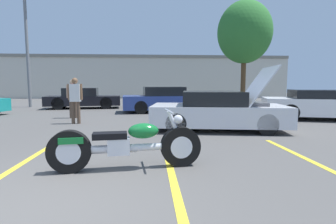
{
  "coord_description": "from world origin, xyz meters",
  "views": [
    {
      "loc": [
        1.46,
        -2.9,
        1.42
      ],
      "look_at": [
        1.87,
        2.97,
        0.8
      ],
      "focal_mm": 28.0,
      "sensor_mm": 36.0,
      "label": 1
    }
  ],
  "objects": [
    {
      "name": "tree_background",
      "position": [
        7.65,
        14.22,
        4.78
      ],
      "size": [
        3.51,
        3.51,
        6.82
      ],
      "color": "brown",
      "rests_on": "ground"
    },
    {
      "name": "parked_car_mid_right_row",
      "position": [
        2.31,
        10.57,
        0.61
      ],
      "size": [
        4.65,
        2.2,
        1.29
      ],
      "rotation": [
        0.0,
        0.0,
        0.09
      ],
      "color": "navy",
      "rests_on": "ground"
    },
    {
      "name": "parking_stripe_middle",
      "position": [
        1.8,
        1.0,
        0.0
      ],
      "size": [
        0.12,
        4.94,
        0.01
      ],
      "primitive_type": "cube",
      "color": "yellow",
      "rests_on": "ground"
    },
    {
      "name": "parking_stripe_back",
      "position": [
        4.44,
        1.0,
        0.0
      ],
      "size": [
        0.12,
        4.94,
        0.01
      ],
      "primitive_type": "cube",
      "color": "yellow",
      "rests_on": "ground"
    },
    {
      "name": "far_building",
      "position": [
        0.0,
        26.1,
        2.34
      ],
      "size": [
        32.0,
        4.2,
        4.4
      ],
      "color": "beige",
      "rests_on": "ground"
    },
    {
      "name": "parked_car_right_row",
      "position": [
        8.46,
        7.24,
        0.59
      ],
      "size": [
        4.93,
        3.18,
        1.2
      ],
      "rotation": [
        0.0,
        0.0,
        -0.29
      ],
      "color": "white",
      "rests_on": "ground"
    },
    {
      "name": "show_car_hood_open",
      "position": [
        3.61,
        5.16,
        0.59
      ],
      "size": [
        4.35,
        2.52,
        1.96
      ],
      "rotation": [
        0.0,
        0.0,
        -0.15
      ],
      "color": "silver",
      "rests_on": "ground"
    },
    {
      "name": "ground_plane",
      "position": [
        0.0,
        0.0,
        0.0
      ],
      "size": [
        80.0,
        80.0,
        0.0
      ],
      "primitive_type": "plane",
      "color": "#514F4C"
    },
    {
      "name": "motorcycle",
      "position": [
        1.07,
        1.43,
        0.41
      ],
      "size": [
        2.54,
        0.7,
        0.98
      ],
      "rotation": [
        0.0,
        0.0,
        0.12
      ],
      "color": "black",
      "rests_on": "ground"
    },
    {
      "name": "spectator_by_show_car",
      "position": [
        -1.78,
        8.36,
        0.96
      ],
      "size": [
        0.52,
        0.21,
        1.62
      ],
      "color": "brown",
      "rests_on": "ground"
    },
    {
      "name": "parked_car_mid_left_row",
      "position": [
        -2.5,
        12.98,
        0.58
      ],
      "size": [
        4.4,
        2.2,
        1.21
      ],
      "rotation": [
        0.0,
        0.0,
        0.12
      ],
      "color": "black",
      "rests_on": "ground"
    },
    {
      "name": "spectator_near_motorcycle",
      "position": [
        -1.22,
        6.72,
        0.98
      ],
      "size": [
        0.52,
        0.22,
        1.66
      ],
      "color": "brown",
      "rests_on": "ground"
    },
    {
      "name": "light_pole",
      "position": [
        -5.98,
        14.07,
        4.3
      ],
      "size": [
        1.21,
        0.28,
        7.83
      ],
      "color": "slate",
      "rests_on": "ground"
    }
  ]
}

